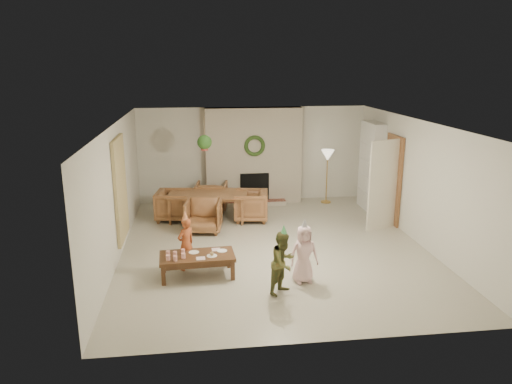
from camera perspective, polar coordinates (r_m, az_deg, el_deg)
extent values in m
plane|color=#B7B29E|center=(9.85, 2.04, -6.46)|extent=(7.00, 7.00, 0.00)
plane|color=white|center=(9.23, 2.18, 8.14)|extent=(7.00, 7.00, 0.00)
plane|color=silver|center=(12.85, -0.39, 4.46)|extent=(7.00, 0.00, 7.00)
plane|color=silver|center=(6.20, 7.32, -7.41)|extent=(7.00, 0.00, 7.00)
plane|color=silver|center=(9.47, -16.13, 0.02)|extent=(0.00, 7.00, 7.00)
plane|color=silver|center=(10.36, 18.71, 1.09)|extent=(0.00, 7.00, 7.00)
cube|color=#592917|center=(12.65, -0.29, 4.30)|extent=(2.50, 0.40, 2.50)
cube|color=maroon|center=(12.59, -0.09, -1.32)|extent=(1.60, 0.30, 0.12)
cube|color=black|center=(12.65, -0.19, 0.59)|extent=(0.75, 0.12, 0.75)
torus|color=#234018|center=(12.37, -0.16, 5.47)|extent=(0.54, 0.10, 0.54)
cylinder|color=gold|center=(13.02, 8.25, -1.15)|extent=(0.26, 0.26, 0.03)
cylinder|color=gold|center=(12.85, 8.36, 1.62)|extent=(0.03, 0.03, 1.27)
cone|color=beige|center=(12.73, 8.46, 4.31)|extent=(0.34, 0.34, 0.28)
cube|color=white|center=(12.39, 13.45, 2.95)|extent=(0.30, 1.00, 2.20)
cube|color=white|center=(12.53, 13.19, 0.04)|extent=(0.30, 0.92, 0.03)
cube|color=white|center=(12.44, 13.29, 1.82)|extent=(0.30, 0.92, 0.03)
cube|color=white|center=(12.36, 13.40, 3.63)|extent=(0.30, 0.92, 0.03)
cube|color=white|center=(12.29, 13.52, 5.46)|extent=(0.30, 0.92, 0.03)
cube|color=maroon|center=(12.36, 13.37, 0.49)|extent=(0.20, 0.40, 0.24)
cube|color=#284693|center=(12.45, 13.17, 2.50)|extent=(0.20, 0.44, 0.24)
cube|color=gold|center=(12.23, 13.51, 4.13)|extent=(0.20, 0.36, 0.22)
cube|color=brown|center=(11.46, 15.88, 1.41)|extent=(0.05, 0.86, 2.04)
cube|color=beige|center=(10.98, 14.80, 0.80)|extent=(0.77, 0.32, 2.00)
cube|color=beige|center=(9.65, -15.72, 0.33)|extent=(0.06, 1.20, 2.00)
imported|color=brown|center=(11.42, -5.70, -1.75)|extent=(1.97, 1.28, 0.65)
imported|color=brown|center=(10.64, -6.21, -2.83)|extent=(0.87, 0.89, 0.71)
imported|color=brown|center=(12.18, -5.27, -0.50)|extent=(0.87, 0.89, 0.71)
imported|color=brown|center=(11.53, -9.70, -1.55)|extent=(0.89, 0.87, 0.71)
imported|color=brown|center=(11.34, -0.62, -1.62)|extent=(0.89, 0.87, 0.71)
cylinder|color=tan|center=(10.64, -6.14, 7.09)|extent=(0.01, 0.01, 0.70)
cylinder|color=#9A3931|center=(10.70, -6.08, 5.23)|extent=(0.16, 0.16, 0.12)
sphere|color=#1E4517|center=(10.68, -6.10, 5.86)|extent=(0.32, 0.32, 0.32)
cube|color=#4C2E19|center=(8.48, -6.97, -7.55)|extent=(1.32, 0.71, 0.06)
cube|color=#4C2E19|center=(8.50, -6.95, -7.98)|extent=(1.21, 0.61, 0.08)
cube|color=#4C2E19|center=(8.31, -10.88, -9.69)|extent=(0.07, 0.07, 0.34)
cube|color=#4C2E19|center=(8.36, -2.77, -9.26)|extent=(0.07, 0.07, 0.34)
cube|color=#4C2E19|center=(8.79, -10.86, -8.28)|extent=(0.07, 0.07, 0.34)
cube|color=#4C2E19|center=(8.84, -3.22, -7.88)|extent=(0.07, 0.07, 0.34)
cylinder|color=white|center=(8.30, -10.35, -7.63)|extent=(0.07, 0.07, 0.09)
cylinder|color=white|center=(8.49, -10.36, -7.13)|extent=(0.07, 0.07, 0.09)
cylinder|color=white|center=(8.26, -9.52, -7.73)|extent=(0.07, 0.07, 0.09)
cylinder|color=white|center=(8.44, -9.55, -7.21)|extent=(0.07, 0.07, 0.09)
cylinder|color=white|center=(8.33, -8.57, -7.48)|extent=(0.07, 0.07, 0.09)
cylinder|color=white|center=(8.51, -8.62, -6.97)|extent=(0.07, 0.07, 0.09)
cylinder|color=white|center=(8.57, -7.35, -7.06)|extent=(0.19, 0.19, 0.01)
cylinder|color=white|center=(8.39, -5.23, -7.51)|extent=(0.19, 0.19, 0.01)
cylinder|color=white|center=(8.59, -4.03, -6.93)|extent=(0.19, 0.19, 0.01)
sphere|color=tan|center=(8.37, -5.24, -7.26)|extent=(0.07, 0.07, 0.07)
cube|color=#E3A7B5|center=(8.30, -6.56, -7.79)|extent=(0.16, 0.16, 0.01)
cube|color=#E3A7B5|center=(8.65, -4.74, -6.78)|extent=(0.16, 0.16, 0.01)
imported|color=#A14622|center=(8.72, -8.28, -6.10)|extent=(0.42, 0.40, 0.97)
cone|color=gold|center=(8.55, -8.41, -2.82)|extent=(0.17, 0.17, 0.18)
imported|color=brown|center=(7.79, 3.24, -8.33)|extent=(0.64, 0.63, 1.04)
cone|color=#53C26C|center=(7.59, 3.30, -4.47)|extent=(0.16, 0.16, 0.17)
imported|color=#F6C5C9|center=(8.20, 5.67, -7.31)|extent=(0.52, 0.37, 1.00)
cone|color=#AAA9AF|center=(8.01, 5.77, -3.75)|extent=(0.14, 0.14, 0.18)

